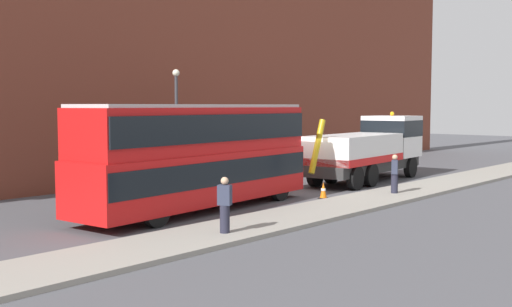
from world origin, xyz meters
TOP-DOWN VIEW (x-y plane):
  - ground_plane at (0.00, 0.00)m, footprint 120.00×120.00m
  - near_kerb at (0.00, -4.20)m, footprint 60.00×2.80m
  - building_facade at (0.00, 8.39)m, footprint 60.00×1.50m
  - recovery_tow_truck at (6.01, -0.38)m, footprint 10.23×3.39m
  - double_decker_bus at (-6.53, -0.42)m, footprint 11.18×3.48m
  - pedestrian_onlooker at (-9.36, -4.58)m, footprint 0.40×0.47m
  - pedestrian_bystander at (1.75, -4.20)m, footprint 0.47×0.40m
  - traffic_cone_near_bus at (-0.87, -2.22)m, footprint 0.36×0.36m
  - street_lamp at (-1.82, 6.19)m, footprint 0.36×0.36m

SIDE VIEW (x-z plane):
  - ground_plane at x=0.00m, z-range 0.00..0.00m
  - near_kerb at x=0.00m, z-range 0.00..0.15m
  - traffic_cone_near_bus at x=-0.87m, z-range -0.02..0.70m
  - pedestrian_onlooker at x=-9.36m, z-range 0.13..1.84m
  - pedestrian_bystander at x=1.75m, z-range 0.13..1.84m
  - recovery_tow_truck at x=6.01m, z-range -0.08..3.59m
  - double_decker_bus at x=-6.53m, z-range 0.20..4.26m
  - street_lamp at x=-1.82m, z-range 0.56..6.39m
  - building_facade at x=0.00m, z-range 0.07..16.07m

